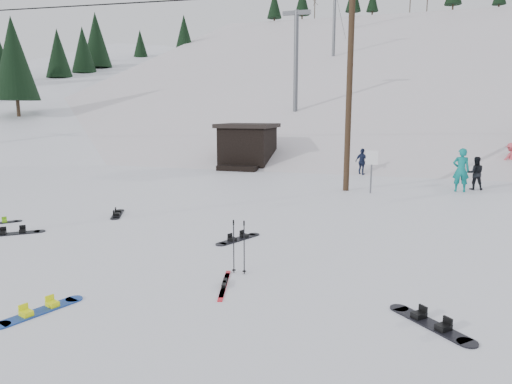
% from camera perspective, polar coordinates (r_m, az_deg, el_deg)
% --- Properties ---
extents(ground, '(200.00, 200.00, 0.00)m').
position_cam_1_polar(ground, '(8.44, -15.04, -14.65)').
color(ground, white).
rests_on(ground, ground).
extents(ski_slope, '(60.00, 85.24, 65.97)m').
position_cam_1_polar(ski_slope, '(63.47, 13.29, -4.40)').
color(ski_slope, silver).
rests_on(ski_slope, ground).
extents(ridge_left, '(47.54, 95.03, 58.38)m').
position_cam_1_polar(ridge_left, '(69.21, -18.45, -2.61)').
color(ridge_left, white).
rests_on(ridge_left, ground).
extents(treeline_left, '(20.00, 64.00, 10.00)m').
position_cam_1_polar(treeline_left, '(60.24, -21.96, 5.96)').
color(treeline_left, black).
rests_on(treeline_left, ground).
extents(treeline_crest, '(50.00, 6.00, 10.00)m').
position_cam_1_polar(treeline_crest, '(92.57, 15.12, 7.49)').
color(treeline_crest, black).
rests_on(treeline_crest, ski_slope).
extents(utility_pole, '(2.00, 0.26, 9.00)m').
position_cam_1_polar(utility_pole, '(20.57, 11.61, 13.16)').
color(utility_pole, '#3A2819').
rests_on(utility_pole, ground).
extents(trail_sign, '(0.50, 0.09, 1.85)m').
position_cam_1_polar(trail_sign, '(20.14, 14.25, 3.42)').
color(trail_sign, '#595B60').
rests_on(trail_sign, ground).
extents(lift_hut, '(3.40, 4.10, 2.75)m').
position_cam_1_polar(lift_hut, '(28.95, -1.07, 5.81)').
color(lift_hut, black).
rests_on(lift_hut, ground).
extents(lift_tower_near, '(2.20, 0.36, 8.00)m').
position_cam_1_polar(lift_tower_near, '(37.59, 5.03, 16.65)').
color(lift_tower_near, '#595B60').
rests_on(lift_tower_near, ski_slope).
extents(lift_tower_mid, '(2.20, 0.36, 8.00)m').
position_cam_1_polar(lift_tower_mid, '(58.04, 9.77, 20.66)').
color(lift_tower_mid, '#595B60').
rests_on(lift_tower_mid, ski_slope).
extents(hero_snowboard, '(0.73, 1.55, 0.11)m').
position_cam_1_polar(hero_snowboard, '(9.10, -25.41, -13.24)').
color(hero_snowboard, '#1840A0').
rests_on(hero_snowboard, ground).
extents(hero_skis, '(0.53, 1.60, 0.08)m').
position_cam_1_polar(hero_skis, '(9.44, -3.97, -11.44)').
color(hero_skis, red).
rests_on(hero_skis, ground).
extents(ski_poles, '(0.33, 0.09, 1.18)m').
position_cam_1_polar(ski_poles, '(9.91, -2.15, -6.81)').
color(ski_poles, black).
rests_on(ski_poles, ground).
extents(board_scatter_a, '(1.39, 1.21, 0.12)m').
position_cam_1_polar(board_scatter_a, '(14.91, -28.11, -4.56)').
color(board_scatter_a, black).
rests_on(board_scatter_a, ground).
extents(board_scatter_b, '(0.90, 1.47, 0.11)m').
position_cam_1_polar(board_scatter_b, '(16.31, -16.94, -2.63)').
color(board_scatter_b, black).
rests_on(board_scatter_b, ground).
extents(board_scatter_d, '(1.32, 1.30, 0.12)m').
position_cam_1_polar(board_scatter_d, '(8.34, 20.99, -15.08)').
color(board_scatter_d, black).
rests_on(board_scatter_d, ground).
extents(board_scatter_f, '(0.84, 1.50, 0.11)m').
position_cam_1_polar(board_scatter_f, '(12.61, -2.23, -5.85)').
color(board_scatter_f, black).
rests_on(board_scatter_f, ground).
extents(skier_teal, '(0.72, 0.49, 1.92)m').
position_cam_1_polar(skier_teal, '(21.91, 24.24, 2.52)').
color(skier_teal, '#0B7571').
rests_on(skier_teal, ground).
extents(skier_dark, '(0.75, 0.60, 1.49)m').
position_cam_1_polar(skier_dark, '(22.81, 25.74, 2.14)').
color(skier_dark, black).
rests_on(skier_dark, ground).
extents(skier_pink, '(1.33, 1.13, 1.79)m').
position_cam_1_polar(skier_pink, '(29.09, 29.26, 3.64)').
color(skier_pink, '#CB4754').
rests_on(skier_pink, ground).
extents(skier_navy, '(0.93, 0.76, 1.49)m').
position_cam_1_polar(skier_navy, '(25.93, 13.13, 3.69)').
color(skier_navy, '#18203C').
rests_on(skier_navy, ground).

